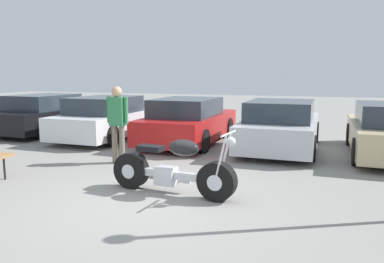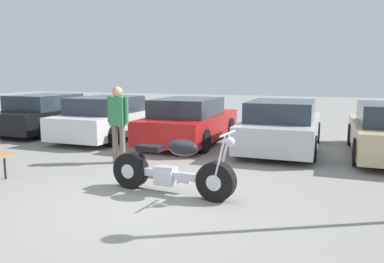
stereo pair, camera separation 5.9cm
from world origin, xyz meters
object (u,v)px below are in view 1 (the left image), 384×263
Objects in this scene: person_standing at (118,118)px; parked_car_white at (108,118)px; motorcycle at (170,169)px; parked_car_red at (189,122)px; parked_car_silver at (281,126)px; parked_car_black at (47,114)px.

parked_car_white is at bearing 125.73° from person_standing.
motorcycle is 1.31× the size of person_standing.
parked_car_white is 2.62m from parked_car_red.
parked_car_white is 1.00× the size of parked_car_red.
person_standing reaches higher than parked_car_silver.
parked_car_silver reaches higher than motorcycle.
person_standing is (-1.95, 1.62, 0.60)m from motorcycle.
parked_car_white is at bearing 131.87° from motorcycle.
parked_car_black is 2.41× the size of person_standing.
parked_car_red is 2.41× the size of person_standing.
parked_car_red is 2.99m from person_standing.
parked_car_black is 7.85m from parked_car_silver.
parked_car_red and parked_car_silver have the same top height.
motorcycle is at bearing -48.13° from parked_car_white.
parked_car_red is (2.61, 0.11, 0.00)m from parked_car_white.
parked_car_silver is (7.84, -0.32, 0.00)m from parked_car_black.
parked_car_black is at bearing 172.65° from parked_car_white.
parked_car_white is at bearing -179.86° from parked_car_silver.
parked_car_black and parked_car_white have the same top height.
parked_car_red is (-1.34, 4.52, 0.20)m from motorcycle.
motorcycle is 4.61m from parked_car_silver.
parked_car_red is at bearing 2.31° from parked_car_white.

